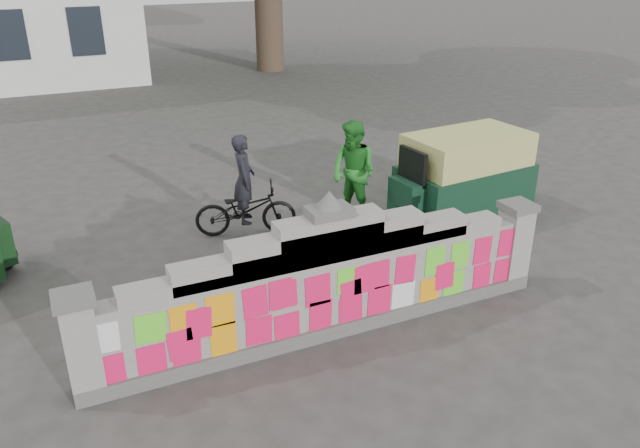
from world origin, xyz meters
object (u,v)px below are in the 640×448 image
object	(u,v)px
cyclist_rider	(245,193)
cyclist_bike	(246,210)
pedestrian	(354,172)
rickshaw_right	(462,174)

from	to	relation	value
cyclist_rider	cyclist_bike	bearing A→B (deg)	0.00
pedestrian	cyclist_rider	bearing A→B (deg)	-117.79
cyclist_bike	pedestrian	distance (m)	2.08
cyclist_rider	rickshaw_right	distance (m)	4.06
pedestrian	rickshaw_right	size ratio (longest dim) A/B	0.65
pedestrian	rickshaw_right	distance (m)	2.06
pedestrian	rickshaw_right	xyz separation A→B (m)	(1.95, -0.64, -0.12)
cyclist_rider	rickshaw_right	size ratio (longest dim) A/B	0.54
cyclist_bike	cyclist_rider	size ratio (longest dim) A/B	1.12
rickshaw_right	cyclist_rider	bearing A→B (deg)	-17.41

